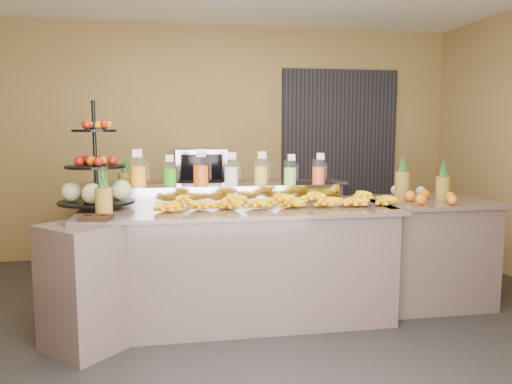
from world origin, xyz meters
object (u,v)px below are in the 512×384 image
object	(u,v)px
pitcher_tray	(231,193)
right_fruit_pile	(426,192)
fruit_stand	(101,181)
condiment_caddy	(96,218)
banana_heap	(276,199)
oven_warmer	(200,166)

from	to	relation	value
pitcher_tray	right_fruit_pile	xyz separation A→B (m)	(1.68, -0.25, 0.00)
pitcher_tray	fruit_stand	distance (m)	1.08
fruit_stand	condiment_caddy	size ratio (longest dim) A/B	4.11
pitcher_tray	banana_heap	world-z (taller)	banana_heap
right_fruit_pile	oven_warmer	bearing A→B (deg)	133.88
condiment_caddy	right_fruit_pile	world-z (taller)	right_fruit_pile
banana_heap	oven_warmer	world-z (taller)	oven_warmer
banana_heap	oven_warmer	bearing A→B (deg)	103.23
pitcher_tray	banana_heap	bearing A→B (deg)	-49.06
banana_heap	condiment_caddy	size ratio (longest dim) A/B	9.56
condiment_caddy	right_fruit_pile	distance (m)	2.75
banana_heap	condiment_caddy	bearing A→B (deg)	-166.15
right_fruit_pile	oven_warmer	world-z (taller)	oven_warmer
oven_warmer	right_fruit_pile	bearing A→B (deg)	-46.93
pitcher_tray	fruit_stand	xyz separation A→B (m)	(-1.06, -0.14, 0.14)
pitcher_tray	right_fruit_pile	bearing A→B (deg)	-8.32
banana_heap	right_fruit_pile	bearing A→B (deg)	5.15
banana_heap	fruit_stand	size ratio (longest dim) A/B	2.33
fruit_stand	right_fruit_pile	xyz separation A→B (m)	(2.74, -0.11, -0.14)
right_fruit_pile	banana_heap	bearing A→B (deg)	-174.85
banana_heap	pitcher_tray	bearing A→B (deg)	130.94
fruit_stand	oven_warmer	size ratio (longest dim) A/B	1.44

